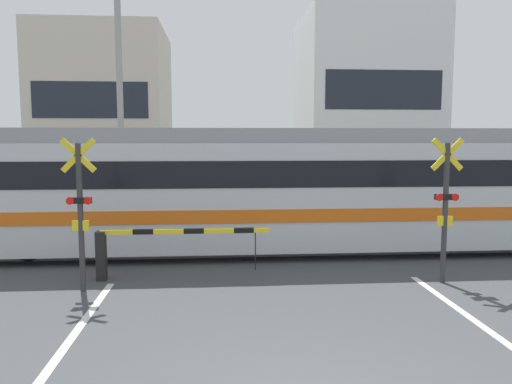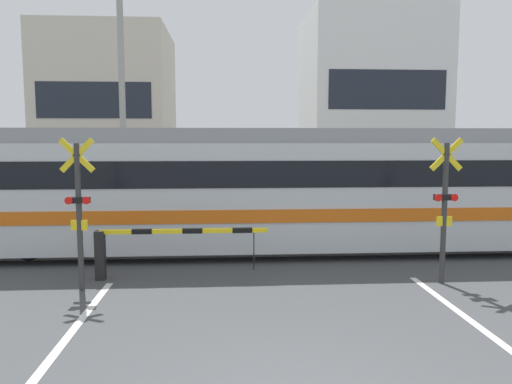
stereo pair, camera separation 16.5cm
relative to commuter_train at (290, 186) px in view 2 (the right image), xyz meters
The scene contains 11 objects.
rail_track_near 2.06m from the commuter_train, 142.21° to the right, with size 50.00×0.10×0.08m.
rail_track_far 2.06m from the commuter_train, 142.21° to the left, with size 50.00×0.10×0.08m.
commuter_train is the anchor object (origin of this frame).
crossing_barrier_near 4.42m from the commuter_train, 143.50° to the right, with size 3.66×0.20×1.09m.
crossing_barrier_far 3.18m from the commuter_train, 57.84° to the left, with size 3.66×0.20×1.09m.
crossing_signal_left 5.66m from the commuter_train, 144.48° to the right, with size 0.68×0.15×3.02m.
crossing_signal_right 4.29m from the commuter_train, 50.05° to the right, with size 0.68×0.15×3.02m.
pedestrian 4.59m from the commuter_train, 97.34° to the left, with size 0.38×0.22×1.68m.
building_left_of_street 17.46m from the commuter_train, 117.77° to the left, with size 6.58×6.92×8.80m.
building_right_of_street 16.89m from the commuter_train, 67.01° to the left, with size 7.15×6.92×9.87m.
utility_pole_streetside 7.82m from the commuter_train, 136.56° to the left, with size 0.22×0.22×8.70m.
Camera 2 is at (-0.83, -4.90, 3.02)m, focal length 35.00 mm.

